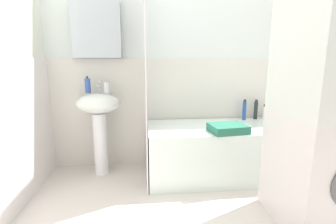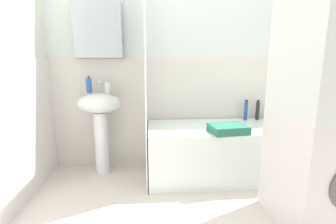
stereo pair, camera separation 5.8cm
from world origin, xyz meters
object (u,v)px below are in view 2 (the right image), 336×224
(sink, at_px, (100,116))
(shampoo_bottle, at_px, (267,113))
(bathtub, at_px, (218,151))
(soap_dispenser, at_px, (89,85))
(towel_folded, at_px, (228,129))
(washer_dryer_stack, at_px, (327,116))
(lotion_bottle, at_px, (258,110))
(toothbrush_cup, at_px, (108,88))
(body_wash_bottle, at_px, (246,111))

(sink, height_order, shampoo_bottle, sink)
(bathtub, distance_m, shampoo_bottle, 0.74)
(bathtub, xyz_separation_m, shampoo_bottle, (0.61, 0.25, 0.34))
(soap_dispenser, bearing_deg, towel_folded, -18.06)
(towel_folded, distance_m, washer_dryer_stack, 0.80)
(soap_dispenser, xyz_separation_m, lotion_bottle, (1.82, 0.05, -0.30))
(toothbrush_cup, bearing_deg, body_wash_bottle, 1.46)
(sink, height_order, bathtub, sink)
(shampoo_bottle, xyz_separation_m, lotion_bottle, (-0.10, 0.02, 0.03))
(toothbrush_cup, distance_m, body_wash_bottle, 1.51)
(sink, relative_size, lotion_bottle, 3.85)
(lotion_bottle, height_order, washer_dryer_stack, washer_dryer_stack)
(sink, distance_m, toothbrush_cup, 0.30)
(shampoo_bottle, height_order, washer_dryer_stack, washer_dryer_stack)
(shampoo_bottle, distance_m, body_wash_bottle, 0.25)
(bathtub, distance_m, washer_dryer_stack, 1.09)
(sink, relative_size, shampoo_bottle, 5.02)
(sink, bearing_deg, soap_dispenser, 150.37)
(towel_folded, relative_size, washer_dryer_stack, 0.20)
(sink, distance_m, bathtub, 1.27)
(shampoo_bottle, bearing_deg, towel_folded, -141.84)
(sink, relative_size, toothbrush_cup, 8.02)
(soap_dispenser, xyz_separation_m, body_wash_bottle, (1.67, 0.03, -0.29))
(sink, xyz_separation_m, shampoo_bottle, (1.82, 0.09, -0.02))
(sink, relative_size, washer_dryer_stack, 0.53)
(soap_dispenser, relative_size, washer_dryer_stack, 0.11)
(soap_dispenser, distance_m, toothbrush_cup, 0.19)
(lotion_bottle, xyz_separation_m, towel_folded, (-0.49, -0.48, -0.07))
(bathtub, relative_size, towel_folded, 4.40)
(towel_folded, bearing_deg, lotion_bottle, 44.70)
(soap_dispenser, height_order, toothbrush_cup, soap_dispenser)
(bathtub, bearing_deg, body_wash_bottle, 33.84)
(sink, distance_m, washer_dryer_stack, 1.96)
(body_wash_bottle, bearing_deg, lotion_bottle, 6.95)
(washer_dryer_stack, bearing_deg, sink, 150.52)
(toothbrush_cup, relative_size, washer_dryer_stack, 0.07)
(lotion_bottle, xyz_separation_m, washer_dryer_stack, (-0.01, -1.07, 0.17))
(soap_dispenser, distance_m, body_wash_bottle, 1.70)
(towel_folded, bearing_deg, shampoo_bottle, 38.16)
(toothbrush_cup, bearing_deg, lotion_bottle, 1.94)
(sink, relative_size, bathtub, 0.60)
(toothbrush_cup, distance_m, bathtub, 1.31)
(bathtub, distance_m, body_wash_bottle, 0.58)
(towel_folded, bearing_deg, soap_dispenser, 161.94)
(sink, xyz_separation_m, bathtub, (1.20, -0.15, -0.36))
(sink, xyz_separation_m, body_wash_bottle, (1.57, 0.09, 0.01))
(toothbrush_cup, xyz_separation_m, lotion_bottle, (1.63, 0.06, -0.27))
(towel_folded, bearing_deg, body_wash_bottle, 53.34)
(lotion_bottle, bearing_deg, towel_folded, -135.30)
(toothbrush_cup, height_order, washer_dryer_stack, washer_dryer_stack)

